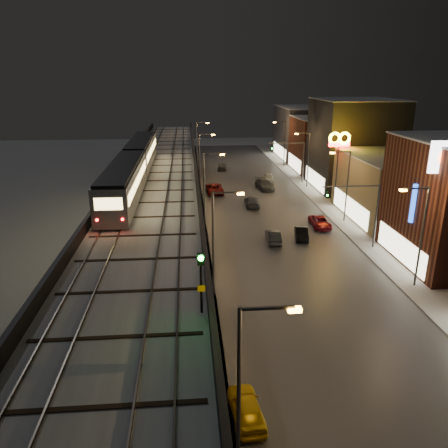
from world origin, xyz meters
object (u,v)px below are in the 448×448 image
subway_train (134,165)px  car_far_white (222,166)px  car_taxi (246,408)px  car_onc_dark (320,223)px  sign_citgo (443,175)px  car_onc_white (265,185)px  car_mid_dark (252,202)px  car_onc_silver (301,234)px  car_mid_silver (214,188)px  car_near_white (273,237)px  car_onc_red (269,178)px  rail_signal (201,271)px

subway_train → car_far_white: 38.98m
car_taxi → car_onc_dark: bearing=-118.5°
sign_citgo → car_onc_white: bearing=104.3°
car_mid_dark → sign_citgo: bearing=118.4°
subway_train → car_onc_silver: subway_train is taller
car_taxi → car_mid_silver: (1.31, 47.77, 0.08)m
car_mid_dark → car_onc_dark: 11.87m
car_far_white → sign_citgo: size_ratio=0.32×
car_near_white → sign_citgo: (11.86, -10.72, 9.15)m
sign_citgo → car_mid_dark: bearing=116.1°
car_onc_white → car_onc_red: size_ratio=1.23×
car_mid_dark → sign_citgo: sign_citgo is taller
subway_train → car_onc_silver: 20.21m
car_mid_silver → car_onc_dark: bearing=121.4°
sign_citgo → car_mid_silver: bearing=117.5°
rail_signal → car_onc_white: size_ratio=0.60×
car_mid_dark → sign_citgo: (12.19, -24.86, 9.12)m
rail_signal → sign_citgo: 25.57m
car_onc_silver → car_onc_red: 27.84m
car_onc_white → car_taxi: bearing=-109.4°
car_far_white → car_onc_silver: car_far_white is taller
sign_citgo → car_onc_red: bearing=100.3°
car_taxi → car_near_white: size_ratio=0.99×
car_onc_silver → sign_citgo: (8.50, -11.44, 9.16)m
car_onc_white → car_far_white: bearing=100.8°
car_near_white → car_far_white: bearing=-83.0°
car_onc_silver → sign_citgo: 16.94m
car_mid_silver → car_onc_dark: (11.80, -17.44, -0.13)m
car_taxi → car_onc_silver: car_taxi is taller
sign_citgo → car_onc_silver: bearing=126.6°
car_mid_dark → car_far_white: (-2.16, 25.54, 0.00)m
subway_train → rail_signal: (6.40, -29.44, 0.60)m
car_far_white → car_onc_red: (7.19, -11.15, 0.04)m
rail_signal → car_mid_dark: bearing=78.1°
car_taxi → car_far_white: (3.96, 65.46, 0.01)m
car_mid_silver → car_taxi: bearing=85.7°
car_onc_silver → car_mid_silver: bearing=121.5°
car_taxi → car_near_white: 26.58m
rail_signal → car_onc_red: bearing=76.1°
car_mid_silver → car_far_white: car_mid_silver is taller
subway_train → car_onc_white: bearing=47.6°
subway_train → car_onc_white: subway_train is taller
car_onc_silver → car_onc_white: bearing=100.3°
subway_train → car_mid_silver: (10.00, 18.39, -7.52)m
rail_signal → sign_citgo: bearing=36.3°
car_taxi → car_onc_red: 55.44m
car_taxi → car_onc_dark: 33.04m
car_mid_silver → car_far_white: bearing=-101.2°
car_near_white → car_onc_red: (4.70, 28.52, 0.07)m
subway_train → car_onc_dark: subway_train is taller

